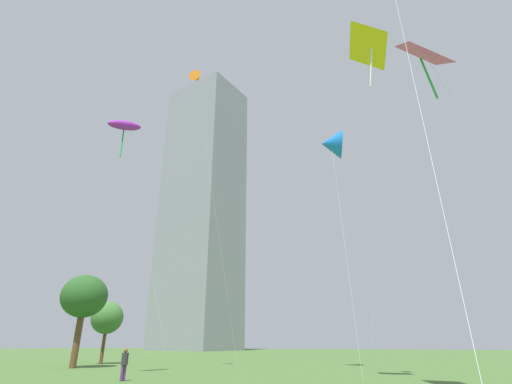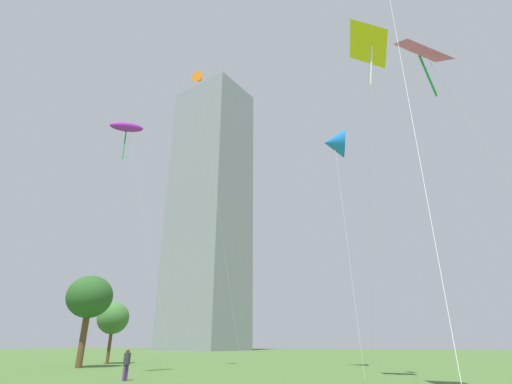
{
  "view_description": "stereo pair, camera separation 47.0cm",
  "coord_description": "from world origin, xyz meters",
  "views": [
    {
      "loc": [
        4.74,
        -5.18,
        1.92
      ],
      "look_at": [
        -2.44,
        13.49,
        10.06
      ],
      "focal_mm": 26.15,
      "sensor_mm": 36.0,
      "label": 1
    },
    {
      "loc": [
        5.18,
        -5.01,
        1.92
      ],
      "look_at": [
        -2.44,
        13.49,
        10.06
      ],
      "focal_mm": 26.15,
      "sensor_mm": 36.0,
      "label": 2
    }
  ],
  "objects": [
    {
      "name": "park_tree_0",
      "position": [
        -24.45,
        27.44,
        4.38
      ],
      "size": [
        3.22,
        3.22,
        6.02
      ],
      "color": "brown",
      "rests_on": "ground"
    },
    {
      "name": "park_tree_1",
      "position": [
        -21.8,
        21.24,
        5.75
      ],
      "size": [
        3.94,
        3.94,
        7.66
      ],
      "color": "brown",
      "rests_on": "ground"
    },
    {
      "name": "kite_flying_1",
      "position": [
        7.32,
        11.25,
        15.08
      ],
      "size": [
        6.93,
        5.47,
        16.26
      ],
      "color": "silver",
      "rests_on": "ground"
    },
    {
      "name": "distant_highrise_0",
      "position": [
        -54.56,
        98.62,
        44.89
      ],
      "size": [
        26.71,
        23.09,
        89.78
      ],
      "primitive_type": "cube",
      "rotation": [
        0.0,
        0.0,
        -0.23
      ],
      "color": "gray",
      "rests_on": "ground"
    },
    {
      "name": "kite_flying_3",
      "position": [
        0.39,
        25.76,
        19.14
      ],
      "size": [
        2.9,
        8.2,
        20.6
      ],
      "color": "silver",
      "rests_on": "ground"
    },
    {
      "name": "kite_flying_4",
      "position": [
        -11.35,
        20.38,
        26.06
      ],
      "size": [
        3.02,
        6.27,
        26.71
      ],
      "color": "silver",
      "rests_on": "ground"
    },
    {
      "name": "kite_flying_5",
      "position": [
        -13.02,
        13.62,
        17.0
      ],
      "size": [
        3.22,
        6.46,
        17.8
      ],
      "color": "silver",
      "rests_on": "ground"
    },
    {
      "name": "kite_flying_7",
      "position": [
        4.78,
        15.03,
        19.65
      ],
      "size": [
        4.75,
        12.89,
        20.69
      ],
      "color": "silver",
      "rests_on": "ground"
    },
    {
      "name": "person_standing_2",
      "position": [
        -10.3,
        13.48,
        0.96
      ],
      "size": [
        0.37,
        0.37,
        1.66
      ],
      "rotation": [
        0.0,
        0.0,
        1.35
      ],
      "color": "#593372",
      "rests_on": "ground"
    }
  ]
}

